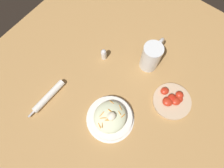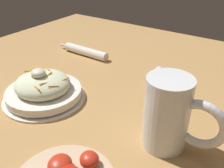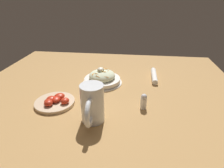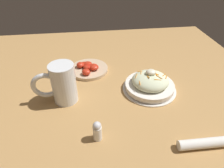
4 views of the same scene
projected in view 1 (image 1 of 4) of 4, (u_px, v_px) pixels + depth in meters
name	position (u px, v px, depth m)	size (l,w,h in m)	color
ground_plane	(127.00, 87.00, 0.98)	(1.43, 1.43, 0.00)	#B2844C
salad_plate	(110.00, 117.00, 0.89)	(0.22, 0.22, 0.09)	white
beer_mug	(151.00, 57.00, 0.96)	(0.16, 0.09, 0.16)	white
napkin_roll	(49.00, 96.00, 0.94)	(0.23, 0.03, 0.03)	white
tomato_plate	(172.00, 100.00, 0.94)	(0.18, 0.18, 0.04)	#D1B28E
salt_shaker	(104.00, 54.00, 1.00)	(0.03, 0.03, 0.07)	white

